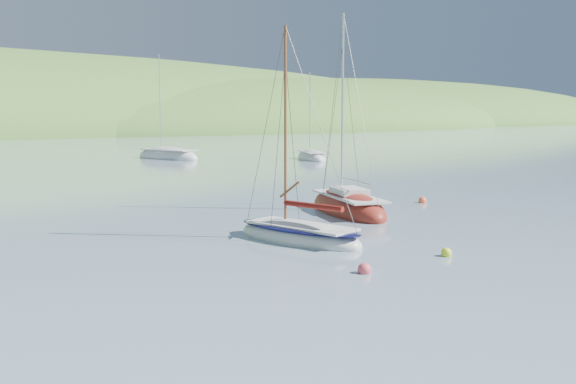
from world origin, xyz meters
TOP-DOWN VIEW (x-y plane):
  - ground at (0.00, 0.00)m, footprint 700.00×700.00m
  - daysailer_white at (-0.51, 6.42)m, footprint 3.73×6.70m
  - sloop_red at (6.30, 11.00)m, footprint 5.10×8.38m
  - distant_sloop_b at (15.90, 53.82)m, footprint 5.86×9.79m
  - distant_sloop_d at (28.80, 42.99)m, footprint 5.57×8.08m
  - mooring_buoys at (0.14, 6.66)m, footprint 25.01×11.18m

SIDE VIEW (x-z plane):
  - ground at x=0.00m, z-range 0.00..0.00m
  - mooring_buoys at x=0.14m, z-range -0.13..0.37m
  - distant_sloop_d at x=28.80m, z-range -5.27..5.64m
  - distant_sloop_b at x=15.90m, z-range -6.38..6.80m
  - daysailer_white at x=-0.51m, z-range -4.65..5.09m
  - sloop_red at x=6.30m, z-range -5.64..6.08m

